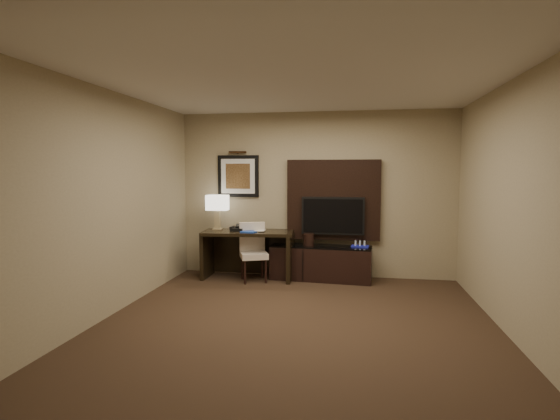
% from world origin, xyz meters
% --- Properties ---
extents(floor, '(4.50, 5.00, 0.01)m').
position_xyz_m(floor, '(0.00, 0.00, -0.01)').
color(floor, '#312016').
rests_on(floor, ground).
extents(ceiling, '(4.50, 5.00, 0.01)m').
position_xyz_m(ceiling, '(0.00, 0.00, 2.70)').
color(ceiling, silver).
rests_on(ceiling, wall_back).
extents(wall_back, '(4.50, 0.01, 2.70)m').
position_xyz_m(wall_back, '(0.00, 2.50, 1.35)').
color(wall_back, '#998967').
rests_on(wall_back, floor).
extents(wall_front, '(4.50, 0.01, 2.70)m').
position_xyz_m(wall_front, '(0.00, -2.50, 1.35)').
color(wall_front, '#998967').
rests_on(wall_front, floor).
extents(wall_left, '(0.01, 5.00, 2.70)m').
position_xyz_m(wall_left, '(-2.25, 0.00, 1.35)').
color(wall_left, '#998967').
rests_on(wall_left, floor).
extents(wall_right, '(0.01, 5.00, 2.70)m').
position_xyz_m(wall_right, '(2.25, 0.00, 1.35)').
color(wall_right, '#998967').
rests_on(wall_right, floor).
extents(desk, '(1.49, 0.73, 0.77)m').
position_xyz_m(desk, '(-1.04, 2.10, 0.39)').
color(desk, black).
rests_on(desk, floor).
extents(credenza, '(1.62, 0.56, 0.55)m').
position_xyz_m(credenza, '(0.12, 2.20, 0.27)').
color(credenza, black).
rests_on(credenza, floor).
extents(tv_wall_panel, '(1.50, 0.12, 1.30)m').
position_xyz_m(tv_wall_panel, '(0.30, 2.44, 1.27)').
color(tv_wall_panel, black).
rests_on(tv_wall_panel, wall_back).
extents(tv, '(1.00, 0.08, 0.60)m').
position_xyz_m(tv, '(0.30, 2.34, 1.02)').
color(tv, black).
rests_on(tv, tv_wall_panel).
extents(artwork, '(0.70, 0.04, 0.70)m').
position_xyz_m(artwork, '(-1.30, 2.48, 1.65)').
color(artwork, black).
rests_on(artwork, wall_back).
extents(picture_light, '(0.04, 0.04, 0.30)m').
position_xyz_m(picture_light, '(-1.30, 2.44, 2.05)').
color(picture_light, '#3D2513').
rests_on(picture_light, wall_back).
extents(desk_chair, '(0.55, 0.59, 0.85)m').
position_xyz_m(desk_chair, '(-0.91, 1.94, 0.43)').
color(desk_chair, beige).
rests_on(desk_chair, floor).
extents(table_lamp, '(0.34, 0.21, 0.52)m').
position_xyz_m(table_lamp, '(-1.59, 2.22, 1.04)').
color(table_lamp, tan).
rests_on(table_lamp, desk).
extents(desk_phone, '(0.21, 0.19, 0.10)m').
position_xyz_m(desk_phone, '(-1.22, 2.08, 0.83)').
color(desk_phone, black).
rests_on(desk_phone, desk).
extents(blue_folder, '(0.28, 0.34, 0.02)m').
position_xyz_m(blue_folder, '(-0.98, 2.02, 0.78)').
color(blue_folder, '#193CA5').
rests_on(blue_folder, desk).
extents(book, '(0.17, 0.03, 0.23)m').
position_xyz_m(book, '(-0.94, 2.10, 0.89)').
color(book, tan).
rests_on(book, desk).
extents(ice_bucket, '(0.20, 0.20, 0.19)m').
position_xyz_m(ice_bucket, '(-0.08, 2.21, 0.65)').
color(ice_bucket, black).
rests_on(ice_bucket, credenza).
extents(minibar_tray, '(0.28, 0.19, 0.10)m').
position_xyz_m(minibar_tray, '(0.73, 2.21, 0.60)').
color(minibar_tray, '#1A20AE').
rests_on(minibar_tray, credenza).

